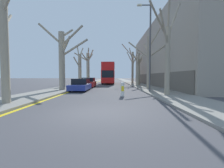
% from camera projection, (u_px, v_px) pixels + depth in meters
% --- Properties ---
extents(ground_plane, '(300.00, 300.00, 0.00)m').
position_uv_depth(ground_plane, '(94.00, 113.00, 6.54)').
color(ground_plane, '#424247').
extents(sidewalk_left, '(3.39, 120.00, 0.12)m').
position_uv_depth(sidewalk_left, '(96.00, 81.00, 56.51)').
color(sidewalk_left, gray).
rests_on(sidewalk_left, ground).
extents(sidewalk_right, '(3.39, 120.00, 0.12)m').
position_uv_depth(sidewalk_right, '(126.00, 81.00, 56.43)').
color(sidewalk_right, gray).
rests_on(sidewalk_right, ground).
extents(building_facade_right, '(10.08, 31.83, 10.61)m').
position_uv_depth(building_facade_right, '(176.00, 56.00, 27.30)').
color(building_facade_right, '#9E9384').
rests_on(building_facade_right, ground).
extents(kerb_line_stripe, '(0.24, 120.00, 0.01)m').
position_uv_depth(kerb_line_stripe, '(101.00, 81.00, 56.50)').
color(kerb_line_stripe, yellow).
rests_on(kerb_line_stripe, ground).
extents(street_tree_left_0, '(3.78, 2.75, 7.87)m').
position_uv_depth(street_tree_left_0, '(3.00, 37.00, 8.33)').
color(street_tree_left_0, gray).
rests_on(street_tree_left_0, ground).
extents(street_tree_left_1, '(5.48, 2.39, 7.65)m').
position_uv_depth(street_tree_left_1, '(63.00, 57.00, 17.12)').
color(street_tree_left_1, gray).
rests_on(street_tree_left_1, ground).
extents(street_tree_left_2, '(1.28, 3.86, 7.60)m').
position_uv_depth(street_tree_left_2, '(80.00, 67.00, 27.58)').
color(street_tree_left_2, gray).
rests_on(street_tree_left_2, ground).
extents(street_tree_left_3, '(4.65, 3.51, 8.30)m').
position_uv_depth(street_tree_left_3, '(88.00, 66.00, 36.13)').
color(street_tree_left_3, gray).
rests_on(street_tree_left_3, ground).
extents(street_tree_right_0, '(3.51, 3.88, 8.60)m').
position_uv_depth(street_tree_right_0, '(167.00, 52.00, 12.08)').
color(street_tree_right_0, gray).
rests_on(street_tree_right_0, ground).
extents(street_tree_right_1, '(4.50, 3.06, 7.87)m').
position_uv_depth(street_tree_right_1, '(149.00, 59.00, 18.64)').
color(street_tree_right_1, gray).
rests_on(street_tree_right_1, ground).
extents(street_tree_right_2, '(2.27, 2.81, 5.63)m').
position_uv_depth(street_tree_right_2, '(138.00, 70.00, 26.14)').
color(street_tree_right_2, gray).
rests_on(street_tree_right_2, ground).
extents(street_tree_right_3, '(3.75, 1.91, 8.59)m').
position_uv_depth(street_tree_right_3, '(132.00, 65.00, 32.94)').
color(street_tree_right_3, gray).
rests_on(street_tree_right_3, ground).
extents(double_decker_bus, '(2.62, 11.30, 4.48)m').
position_uv_depth(double_decker_bus, '(109.00, 73.00, 34.19)').
color(double_decker_bus, red).
rests_on(double_decker_bus, ground).
extents(parked_car_0, '(1.88, 4.34, 1.38)m').
position_uv_depth(parked_car_0, '(81.00, 85.00, 17.02)').
color(parked_car_0, navy).
rests_on(parked_car_0, ground).
extents(parked_car_1, '(1.89, 4.42, 1.46)m').
position_uv_depth(parked_car_1, '(88.00, 83.00, 22.48)').
color(parked_car_1, maroon).
rests_on(parked_car_1, ground).
extents(lamp_post, '(1.40, 0.20, 8.77)m').
position_uv_depth(lamp_post, '(149.00, 44.00, 14.83)').
color(lamp_post, '#4C4F54').
rests_on(lamp_post, ground).
extents(traffic_bollard, '(0.31, 0.32, 1.15)m').
position_uv_depth(traffic_bollard, '(122.00, 89.00, 12.29)').
color(traffic_bollard, white).
rests_on(traffic_bollard, ground).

